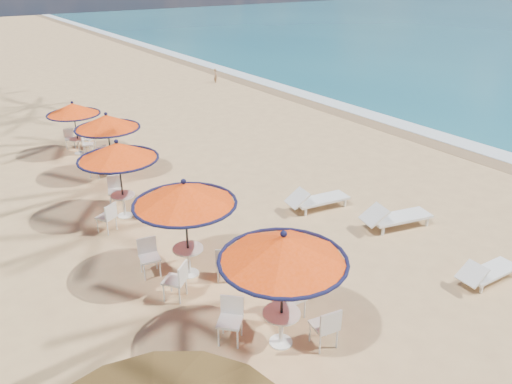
% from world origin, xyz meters
% --- Properties ---
extents(ground, '(160.00, 160.00, 0.00)m').
position_xyz_m(ground, '(0.00, 0.00, 0.00)').
color(ground, tan).
rests_on(ground, ground).
extents(foam_strip, '(1.20, 140.00, 0.04)m').
position_xyz_m(foam_strip, '(9.30, 10.00, 0.00)').
color(foam_strip, white).
rests_on(foam_strip, ground).
extents(wetsand_band, '(1.40, 140.00, 0.02)m').
position_xyz_m(wetsand_band, '(8.40, 10.00, 0.00)').
color(wetsand_band, olive).
rests_on(wetsand_band, ground).
extents(station_0, '(2.54, 2.54, 2.65)m').
position_xyz_m(station_0, '(-4.81, -0.07, 1.93)').
color(station_0, black).
rests_on(station_0, ground).
extents(station_1, '(2.51, 2.51, 2.62)m').
position_xyz_m(station_1, '(-5.29, 3.16, 1.91)').
color(station_1, black).
rests_on(station_1, ground).
extents(station_2, '(2.40, 2.48, 2.50)m').
position_xyz_m(station_2, '(-5.42, 7.20, 1.83)').
color(station_2, black).
rests_on(station_2, ground).
extents(station_3, '(2.32, 2.32, 2.42)m').
position_xyz_m(station_3, '(-4.61, 10.64, 1.84)').
color(station_3, black).
rests_on(station_3, ground).
extents(station_4, '(2.11, 2.21, 2.21)m').
position_xyz_m(station_4, '(-4.87, 13.75, 1.61)').
color(station_4, black).
rests_on(station_4, ground).
extents(lounger_near, '(1.85, 0.65, 0.65)m').
position_xyz_m(lounger_near, '(0.60, -1.21, 0.31)').
color(lounger_near, white).
rests_on(lounger_near, ground).
extents(lounger_mid, '(2.29, 1.17, 0.78)m').
position_xyz_m(lounger_mid, '(0.89, 1.99, 0.37)').
color(lounger_mid, white).
rests_on(lounger_mid, ground).
extents(lounger_far, '(2.17, 0.95, 0.75)m').
position_xyz_m(lounger_far, '(-0.21, 4.24, 0.35)').
color(lounger_far, white).
rests_on(lounger_far, ground).
extents(person, '(0.31, 0.40, 0.97)m').
position_xyz_m(person, '(6.59, 22.31, 0.48)').
color(person, '#966F4C').
rests_on(person, ground).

